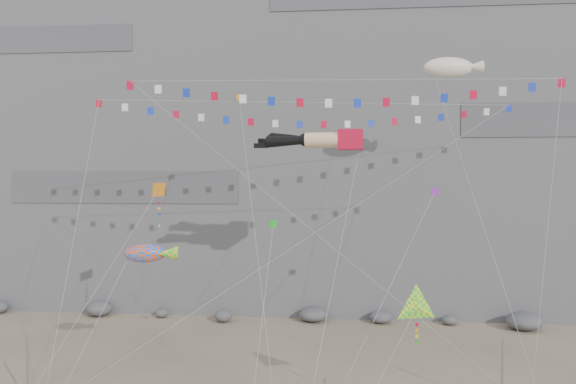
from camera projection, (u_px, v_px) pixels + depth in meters
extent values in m
cube|color=slate|center=(320.00, 72.00, 64.57)|extent=(80.00, 28.00, 50.00)
cylinder|color=gray|center=(28.00, 368.00, 32.27)|extent=(0.12, 0.12, 4.05)
cylinder|color=gray|center=(502.00, 373.00, 31.59)|extent=(0.12, 0.12, 3.97)
cube|color=red|center=(351.00, 140.00, 37.91)|extent=(1.76, 2.32, 1.31)
cylinder|color=beige|center=(322.00, 140.00, 37.57)|extent=(2.28, 1.11, 0.97)
sphere|color=black|center=(305.00, 140.00, 37.76)|extent=(0.89, 0.89, 0.89)
cone|color=black|center=(286.00, 141.00, 37.97)|extent=(2.70, 0.98, 0.90)
cube|color=black|center=(261.00, 146.00, 38.27)|extent=(0.88, 0.44, 0.32)
cylinder|color=beige|center=(324.00, 141.00, 38.87)|extent=(2.28, 1.11, 0.97)
sphere|color=black|center=(308.00, 141.00, 39.05)|extent=(0.89, 0.89, 0.89)
cone|color=black|center=(289.00, 139.00, 39.26)|extent=(2.72, 0.98, 0.97)
cube|color=black|center=(264.00, 141.00, 39.55)|extent=(0.88, 0.44, 0.32)
cylinder|color=gray|center=(330.00, 270.00, 31.76)|extent=(0.03, 0.03, 20.43)
cylinder|color=gray|center=(198.00, 232.00, 36.96)|extent=(0.03, 0.03, 27.20)
cylinder|color=gray|center=(431.00, 234.00, 33.40)|extent=(0.03, 0.03, 22.13)
cylinder|color=gray|center=(96.00, 290.00, 34.41)|extent=(0.03, 0.03, 15.84)
cylinder|color=gray|center=(100.00, 332.00, 31.87)|extent=(0.03, 0.03, 10.34)
cylinder|color=gray|center=(381.00, 379.00, 27.27)|extent=(0.03, 0.03, 7.96)
cylinder|color=gray|center=(490.00, 216.00, 35.62)|extent=(0.03, 0.03, 24.19)
cylinder|color=gray|center=(255.00, 235.00, 34.21)|extent=(0.03, 0.03, 24.73)
cylinder|color=gray|center=(386.00, 296.00, 32.89)|extent=(0.03, 0.03, 17.74)
cylinder|color=gray|center=(261.00, 324.00, 30.19)|extent=(0.03, 0.03, 12.95)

